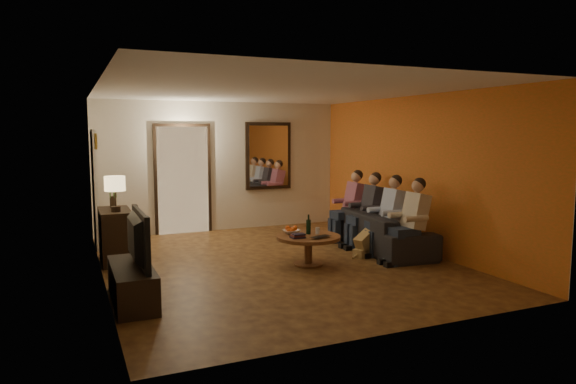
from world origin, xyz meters
name	(u,v)px	position (x,y,z in m)	size (l,w,h in m)	color
floor	(278,263)	(0.00, 0.00, 0.00)	(5.00, 6.00, 0.01)	#3B1F10
ceiling	(277,90)	(0.00, 0.00, 2.60)	(5.00, 6.00, 0.01)	white
back_wall	(222,167)	(0.00, 3.00, 1.30)	(5.00, 0.02, 2.60)	beige
front_wall	(395,204)	(0.00, -3.00, 1.30)	(5.00, 0.02, 2.60)	beige
left_wall	(100,185)	(-2.50, 0.00, 1.30)	(0.02, 6.00, 2.60)	beige
right_wall	(414,173)	(2.50, 0.00, 1.30)	(0.02, 6.00, 2.60)	beige
orange_accent	(414,173)	(2.49, 0.00, 1.30)	(0.01, 6.00, 2.60)	#B8721F
kitchen_doorway	(183,180)	(-0.80, 2.98, 1.05)	(1.00, 0.06, 2.10)	#FFE0A5
door_trim	(183,180)	(-0.80, 2.97, 1.05)	(1.12, 0.04, 2.22)	black
fridge_glimpse	(196,187)	(-0.55, 2.98, 0.90)	(0.45, 0.03, 1.70)	silver
mirror_frame	(268,156)	(1.00, 2.96, 1.50)	(1.00, 0.05, 1.40)	black
mirror_glass	(269,156)	(1.00, 2.93, 1.50)	(0.86, 0.02, 1.26)	white
white_door	(95,189)	(-2.46, 2.30, 1.02)	(0.06, 0.85, 2.04)	white
framed_art	(96,141)	(-2.47, 1.30, 1.85)	(0.03, 0.28, 0.24)	#B28C33
art_canvas	(97,141)	(-2.46, 1.30, 1.85)	(0.01, 0.22, 0.18)	brown
dresser	(116,236)	(-2.25, 1.08, 0.41)	(0.45, 0.92, 0.81)	black
table_lamp	(115,194)	(-2.25, 0.86, 1.08)	(0.30, 0.30, 0.54)	beige
flower_vase	(113,194)	(-2.25, 1.30, 1.03)	(0.14, 0.14, 0.44)	#AB1215
tv_stand	(132,284)	(-2.25, -1.00, 0.22)	(0.45, 1.31, 0.44)	black
tv	(131,238)	(-2.25, -1.00, 0.76)	(0.15, 1.13, 0.65)	black
sofa	(384,231)	(1.99, 0.13, 0.32)	(0.86, 2.21, 0.64)	black
person_a	(412,224)	(1.89, -0.77, 0.60)	(0.60, 0.40, 1.20)	tan
person_b	(389,218)	(1.89, -0.17, 0.60)	(0.60, 0.40, 1.20)	tan
person_c	(369,213)	(1.89, 0.43, 0.60)	(0.60, 0.40, 1.20)	tan
person_d	(352,208)	(1.89, 1.03, 0.60)	(0.60, 0.40, 1.20)	tan
dog	(367,239)	(1.49, -0.15, 0.28)	(0.56, 0.24, 0.56)	tan
coffee_table	(308,250)	(0.38, -0.27, 0.23)	(0.96, 0.96, 0.45)	brown
bowl	(291,232)	(0.20, -0.05, 0.48)	(0.26, 0.26, 0.06)	white
oranges	(291,227)	(0.20, -0.05, 0.55)	(0.20, 0.20, 0.08)	#D74D12
wine_bottle	(309,224)	(0.43, -0.17, 0.60)	(0.07, 0.07, 0.31)	black
wine_glass	(318,231)	(0.56, -0.22, 0.50)	(0.06, 0.06, 0.10)	silver
book_stack	(298,236)	(0.16, -0.37, 0.48)	(0.20, 0.15, 0.07)	black
laptop	(323,238)	(0.48, -0.55, 0.46)	(0.33, 0.21, 0.03)	black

